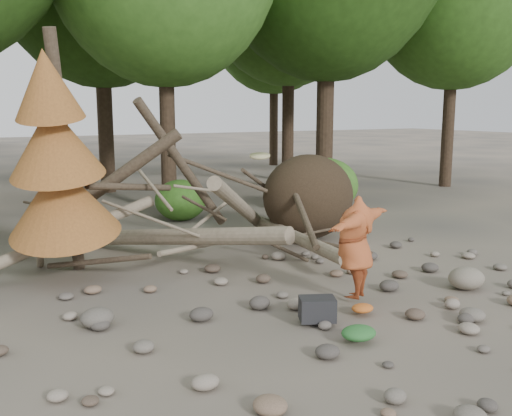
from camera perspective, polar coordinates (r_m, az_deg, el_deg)
ground at (r=8.69m, az=6.93°, el=-10.45°), size 120.00×120.00×0.00m
deadfall_pile at (r=12.96m, az=3.28°, el=0.74°), size 8.55×5.24×3.30m
dead_conifer at (r=10.13m, az=-19.24°, el=4.25°), size 2.06×2.16×4.35m
bush_mid at (r=15.63m, az=-7.55°, el=0.79°), size 1.40×1.40×1.12m
bush_right at (r=16.90m, az=6.83°, el=2.31°), size 2.00×2.00×1.60m
frisbee_thrower at (r=9.01m, az=9.91°, el=-3.86°), size 3.16×1.41×2.39m
backpack at (r=8.22m, az=6.14°, el=-10.40°), size 0.59×0.51×0.33m
cloth_green at (r=7.71m, az=10.22°, el=-12.54°), size 0.48×0.40×0.18m
cloth_orange at (r=8.68m, az=10.59°, el=-10.13°), size 0.34×0.28×0.12m
boulder_mid_right at (r=10.32m, az=20.30°, el=-6.61°), size 0.63×0.56×0.38m
boulder_mid_left at (r=8.38m, az=-15.59°, el=-10.52°), size 0.47×0.42×0.28m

